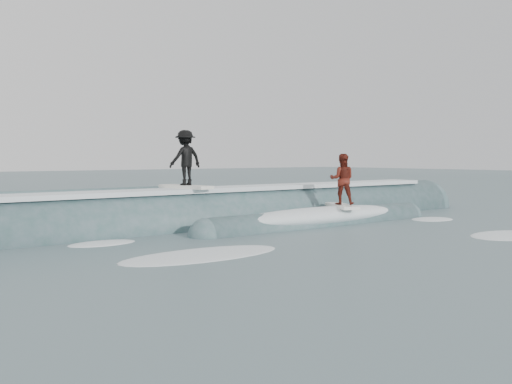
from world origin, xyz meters
TOP-DOWN VIEW (x-y plane):
  - ground at (0.00, 0.00)m, footprint 160.00×160.00m
  - breaking_wave at (0.23, 3.45)m, footprint 22.91×3.95m
  - surfer_black at (-2.05, 3.73)m, footprint 1.17×2.07m
  - surfer_red at (2.76, 1.53)m, footprint 1.39×2.03m
  - whitewater at (-0.15, -1.46)m, footprint 13.41×7.36m
  - far_swells at (-1.07, 17.65)m, footprint 35.36×8.65m

SIDE VIEW (x-z plane):
  - ground at x=0.00m, z-range 0.00..0.00m
  - whitewater at x=-0.15m, z-range -0.05..0.05m
  - far_swells at x=-1.07m, z-range -0.40..0.40m
  - breaking_wave at x=0.23m, z-range -1.14..1.21m
  - surfer_red at x=2.76m, z-range 0.48..2.30m
  - surfer_black at x=-2.05m, z-range 1.22..3.07m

